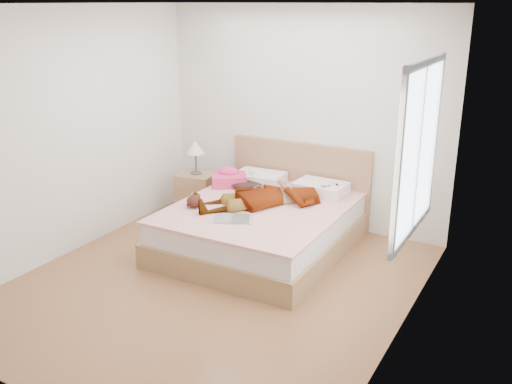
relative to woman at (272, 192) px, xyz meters
The scene contains 11 objects.
ground 1.28m from the woman, 93.06° to the right, with size 4.00×4.00×0.00m, color #54311A.
woman is the anchor object (origin of this frame).
hair 0.73m from the woman, 141.71° to the left, with size 0.49×0.60×0.09m, color black.
phone 0.65m from the woman, 141.34° to the left, with size 0.05×0.11×0.01m, color silver.
room_shell 2.09m from the woman, 25.40° to the right, with size 4.00×4.00×4.00m.
bed 0.37m from the woman, 126.93° to the right, with size 1.80×2.08×1.00m.
towel 0.82m from the woman, 157.49° to the left, with size 0.52×0.50×0.22m.
magazine 0.69m from the woman, 100.35° to the right, with size 0.49×0.42×0.02m.
coffee_mug 0.38m from the woman, 119.55° to the right, with size 0.12×0.09×0.09m.
plush_toy 0.86m from the woman, 142.18° to the right, with size 0.22×0.27×0.14m.
nightstand 1.38m from the woman, 163.09° to the left, with size 0.51×0.46×0.98m.
Camera 1 is at (2.77, -4.15, 2.62)m, focal length 40.00 mm.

